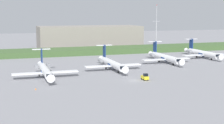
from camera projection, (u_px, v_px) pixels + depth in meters
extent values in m
plane|color=gray|center=(107.00, 67.00, 136.14)|extent=(500.00, 500.00, 0.00)
cube|color=#426033|center=(82.00, 51.00, 180.38)|extent=(320.00, 20.00, 2.94)
cylinder|color=white|center=(45.00, 70.00, 113.53)|extent=(2.70, 24.00, 2.70)
cone|color=white|center=(50.00, 78.00, 100.84)|extent=(2.70, 3.00, 2.70)
cone|color=white|center=(41.00, 65.00, 126.69)|extent=(2.30, 4.00, 2.29)
cube|color=black|center=(49.00, 75.00, 102.55)|extent=(2.02, 1.80, 0.90)
cylinder|color=navy|center=(45.00, 71.00, 113.55)|extent=(2.76, 3.60, 2.76)
cube|color=white|center=(28.00, 74.00, 110.87)|extent=(11.00, 3.20, 0.36)
cube|color=white|center=(62.00, 72.00, 114.49)|extent=(11.00, 3.20, 0.36)
cube|color=navy|center=(42.00, 56.00, 123.27)|extent=(0.36, 3.20, 5.20)
cube|color=white|center=(41.00, 49.00, 123.20)|extent=(6.80, 1.80, 0.24)
cylinder|color=gray|center=(36.00, 66.00, 121.45)|extent=(1.50, 3.40, 1.50)
cylinder|color=gray|center=(48.00, 66.00, 122.83)|extent=(1.50, 3.40, 1.50)
cylinder|color=gray|center=(48.00, 79.00, 106.75)|extent=(0.20, 0.20, 0.65)
cylinder|color=black|center=(48.00, 80.00, 106.83)|extent=(0.30, 0.90, 0.90)
cylinder|color=black|center=(39.00, 75.00, 115.50)|extent=(0.35, 0.90, 0.90)
cylinder|color=black|center=(50.00, 75.00, 116.66)|extent=(0.35, 0.90, 0.90)
cylinder|color=white|center=(112.00, 64.00, 128.87)|extent=(2.70, 24.00, 2.70)
cone|color=white|center=(124.00, 69.00, 116.18)|extent=(2.70, 3.00, 2.70)
cone|color=white|center=(102.00, 59.00, 142.03)|extent=(2.29, 4.00, 2.29)
cube|color=black|center=(122.00, 67.00, 117.89)|extent=(2.03, 1.80, 0.90)
cylinder|color=navy|center=(112.00, 64.00, 128.89)|extent=(2.76, 3.60, 2.76)
cube|color=white|center=(99.00, 66.00, 126.21)|extent=(11.00, 3.20, 0.36)
cube|color=white|center=(127.00, 65.00, 129.83)|extent=(11.00, 3.20, 0.36)
cube|color=navy|center=(104.00, 51.00, 138.62)|extent=(0.36, 3.20, 5.20)
cube|color=white|center=(104.00, 45.00, 138.54)|extent=(6.80, 1.80, 0.24)
cylinder|color=gray|center=(100.00, 60.00, 136.79)|extent=(1.50, 3.40, 1.50)
cylinder|color=gray|center=(111.00, 60.00, 138.18)|extent=(1.50, 3.40, 1.50)
cylinder|color=gray|center=(118.00, 70.00, 122.09)|extent=(0.20, 0.20, 0.65)
cylinder|color=black|center=(118.00, 72.00, 122.17)|extent=(0.30, 0.90, 0.90)
cylinder|color=black|center=(106.00, 68.00, 130.84)|extent=(0.35, 0.90, 0.90)
cylinder|color=black|center=(115.00, 67.00, 132.01)|extent=(0.35, 0.90, 0.90)
cylinder|color=white|center=(165.00, 58.00, 146.78)|extent=(2.70, 24.00, 2.70)
cone|color=white|center=(180.00, 62.00, 134.09)|extent=(2.70, 3.00, 2.70)
cone|color=white|center=(152.00, 54.00, 159.94)|extent=(2.30, 4.00, 2.29)
cube|color=black|center=(178.00, 60.00, 135.81)|extent=(2.02, 1.80, 0.90)
cylinder|color=navy|center=(165.00, 58.00, 146.81)|extent=(2.76, 3.60, 2.76)
cube|color=white|center=(154.00, 60.00, 144.12)|extent=(11.00, 3.20, 0.36)
cube|color=white|center=(178.00, 59.00, 147.75)|extent=(11.00, 3.20, 0.36)
cube|color=navy|center=(155.00, 47.00, 156.53)|extent=(0.36, 3.20, 5.20)
cube|color=white|center=(155.00, 42.00, 156.46)|extent=(6.80, 1.80, 0.24)
cylinder|color=gray|center=(152.00, 55.00, 154.71)|extent=(1.50, 3.40, 1.50)
cylinder|color=gray|center=(161.00, 54.00, 156.09)|extent=(1.50, 3.40, 1.50)
cylinder|color=gray|center=(173.00, 63.00, 140.01)|extent=(0.20, 0.20, 0.65)
cylinder|color=black|center=(173.00, 64.00, 140.09)|extent=(0.30, 0.90, 0.90)
cylinder|color=black|center=(159.00, 61.00, 148.76)|extent=(0.35, 0.90, 0.90)
cylinder|color=black|center=(166.00, 61.00, 149.92)|extent=(0.35, 0.90, 0.90)
cylinder|color=white|center=(203.00, 53.00, 162.32)|extent=(2.70, 24.00, 2.70)
cone|color=white|center=(219.00, 57.00, 149.64)|extent=(2.70, 3.00, 2.70)
cone|color=white|center=(188.00, 50.00, 175.48)|extent=(2.30, 4.00, 2.29)
cube|color=black|center=(217.00, 55.00, 151.35)|extent=(2.03, 1.80, 0.90)
cylinder|color=navy|center=(203.00, 54.00, 162.35)|extent=(2.76, 3.60, 2.76)
cube|color=white|center=(194.00, 55.00, 159.66)|extent=(11.00, 3.20, 0.36)
cube|color=white|center=(214.00, 54.00, 163.29)|extent=(11.00, 3.20, 0.36)
cube|color=navy|center=(191.00, 44.00, 172.07)|extent=(0.36, 3.20, 5.20)
cube|color=white|center=(191.00, 39.00, 172.00)|extent=(6.80, 1.80, 0.24)
cylinder|color=gray|center=(189.00, 51.00, 170.25)|extent=(1.50, 3.40, 1.50)
cylinder|color=gray|center=(196.00, 51.00, 171.63)|extent=(1.50, 3.40, 1.50)
cylinder|color=gray|center=(211.00, 58.00, 155.55)|extent=(0.20, 0.20, 0.65)
cylinder|color=black|center=(211.00, 59.00, 155.63)|extent=(0.30, 0.90, 0.90)
cylinder|color=black|center=(197.00, 57.00, 164.30)|extent=(0.35, 0.90, 0.90)
cylinder|color=black|center=(203.00, 56.00, 165.46)|extent=(0.35, 0.90, 0.90)
cylinder|color=#B2B2B7|center=(156.00, 37.00, 186.81)|extent=(0.50, 0.50, 17.39)
cylinder|color=#B2B2B7|center=(157.00, 14.00, 184.81)|extent=(0.28, 0.28, 9.37)
cube|color=#B2B2B7|center=(156.00, 21.00, 185.45)|extent=(4.40, 0.20, 0.20)
sphere|color=red|center=(157.00, 5.00, 184.07)|extent=(0.50, 0.50, 0.50)
cube|color=gray|center=(90.00, 37.00, 211.18)|extent=(65.98, 25.60, 14.14)
cube|color=yellow|center=(145.00, 77.00, 109.33)|extent=(1.70, 3.20, 1.10)
cube|color=black|center=(146.00, 75.00, 108.65)|extent=(1.36, 1.10, 0.90)
cylinder|color=black|center=(144.00, 80.00, 108.28)|extent=(0.22, 0.60, 0.60)
cylinder|color=black|center=(148.00, 79.00, 108.74)|extent=(0.22, 0.60, 0.60)
cylinder|color=black|center=(142.00, 79.00, 110.08)|extent=(0.22, 0.60, 0.60)
cylinder|color=black|center=(146.00, 78.00, 110.54)|extent=(0.22, 0.60, 0.60)
cone|color=orange|center=(36.00, 89.00, 95.27)|extent=(0.44, 0.44, 0.55)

